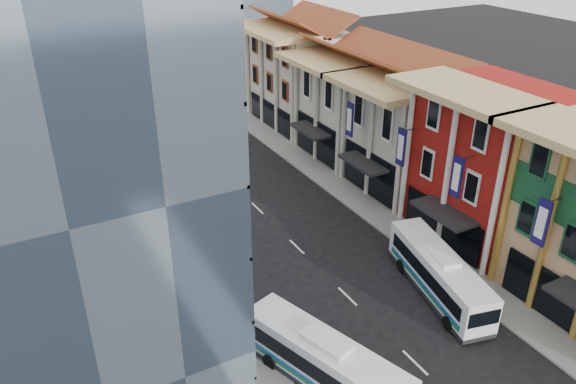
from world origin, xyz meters
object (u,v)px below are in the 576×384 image
office_tower (22,107)px  bus_left_far (174,177)px  bus_right (439,274)px  bus_left_near (325,362)px

office_tower → bus_left_far: (11.71, 16.31, -13.39)m
bus_left_far → bus_right: size_ratio=0.97×
bus_left_near → bus_left_far: bus_left_near is taller
office_tower → bus_left_near: (11.50, -9.88, -13.34)m
office_tower → bus_left_near: office_tower is taller
office_tower → bus_left_near: size_ratio=2.90×
office_tower → bus_left_far: bearing=54.3°
bus_right → office_tower: bearing=175.9°
office_tower → bus_left_far: 24.13m
bus_left_far → bus_left_near: bearing=-73.9°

